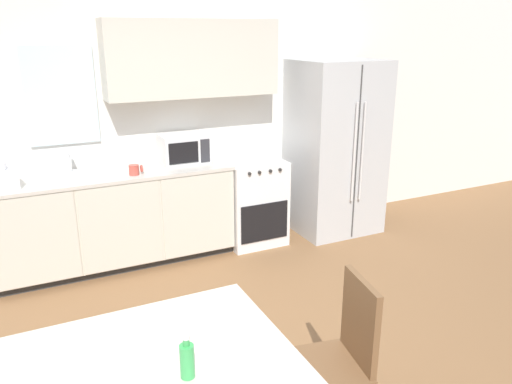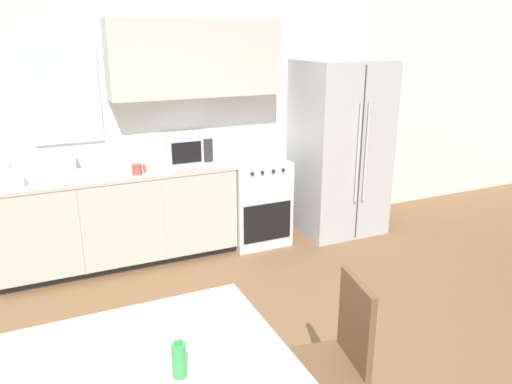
% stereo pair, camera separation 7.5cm
% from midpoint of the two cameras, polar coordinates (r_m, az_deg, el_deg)
% --- Properties ---
extents(ground_plane, '(12.00, 12.00, 0.00)m').
position_cam_midpoint_polar(ground_plane, '(3.45, -2.99, -20.68)').
color(ground_plane, olive).
extents(wall_back, '(12.00, 0.38, 2.70)m').
position_cam_midpoint_polar(wall_back, '(5.02, -12.98, 9.36)').
color(wall_back, silver).
rests_on(wall_back, ground_plane).
extents(kitchen_counter, '(2.21, 0.60, 0.91)m').
position_cam_midpoint_polar(kitchen_counter, '(4.90, -16.15, -2.98)').
color(kitchen_counter, '#333333').
rests_on(kitchen_counter, ground_plane).
extents(oven_range, '(0.60, 0.65, 0.89)m').
position_cam_midpoint_polar(oven_range, '(5.26, -0.97, -0.97)').
color(oven_range, white).
rests_on(oven_range, ground_plane).
extents(refrigerator, '(0.90, 0.82, 1.87)m').
position_cam_midpoint_polar(refrigerator, '(5.54, 8.63, 5.04)').
color(refrigerator, silver).
rests_on(refrigerator, ground_plane).
extents(kitchen_sink, '(0.61, 0.44, 0.21)m').
position_cam_midpoint_polar(kitchen_sink, '(4.73, -20.63, 1.76)').
color(kitchen_sink, '#B7BABC').
rests_on(kitchen_sink, kitchen_counter).
extents(microwave, '(0.45, 0.36, 0.28)m').
position_cam_midpoint_polar(microwave, '(4.96, -8.73, 4.93)').
color(microwave, silver).
rests_on(microwave, kitchen_counter).
extents(coffee_mug, '(0.12, 0.09, 0.09)m').
position_cam_midpoint_polar(coffee_mug, '(4.64, -14.13, 2.48)').
color(coffee_mug, '#BF4C3F').
rests_on(coffee_mug, kitchen_counter).
extents(dining_table, '(1.29, 0.98, 0.73)m').
position_cam_midpoint_polar(dining_table, '(2.49, -12.89, -19.87)').
color(dining_table, beige).
rests_on(dining_table, ground_plane).
extents(dining_chair_side, '(0.47, 0.47, 0.93)m').
position_cam_midpoint_polar(dining_chair_side, '(2.83, 9.22, -17.18)').
color(dining_chair_side, brown).
rests_on(dining_chair_side, ground_plane).
extents(drink_bottle, '(0.06, 0.06, 0.21)m').
position_cam_midpoint_polar(drink_bottle, '(2.27, -8.88, -18.42)').
color(drink_bottle, '#3FB259').
rests_on(drink_bottle, dining_table).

